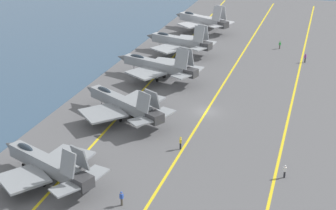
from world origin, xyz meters
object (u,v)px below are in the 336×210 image
crew_yellow_vest (181,142)px  crew_white_vest (285,171)px  crew_green_vest (280,45)px  crew_purple_vest (305,58)px  parked_jet_second (46,164)px  crew_blue_vest (122,198)px  parked_jet_third (122,103)px  parked_jet_fifth (179,41)px  parked_jet_fourth (157,65)px  parked_jet_sixth (201,20)px

crew_yellow_vest → crew_white_vest: (-3.12, -13.84, -0.05)m
crew_green_vest → crew_purple_vest: crew_purple_vest is taller
parked_jet_second → crew_blue_vest: size_ratio=8.89×
parked_jet_third → crew_white_vest: size_ratio=9.98×
crew_purple_vest → crew_blue_vest: (-56.59, 15.43, -0.03)m
parked_jet_second → crew_blue_vest: 10.61m
crew_green_vest → parked_jet_fifth: bearing=116.3°
parked_jet_second → crew_green_vest: (62.34, -19.95, -1.34)m
parked_jet_second → parked_jet_fifth: 52.67m
crew_purple_vest → parked_jet_fourth: bearing=125.9°
crew_yellow_vest → crew_blue_vest: crew_yellow_vest is taller
parked_jet_fourth → parked_jet_fifth: size_ratio=1.11×
crew_green_vest → crew_white_vest: crew_white_vest is taller
crew_yellow_vest → crew_white_vest: bearing=-102.7°
crew_yellow_vest → crew_purple_vest: size_ratio=0.99×
crew_yellow_vest → parked_jet_third: bearing=58.0°
parked_jet_third → crew_purple_vest: bearing=-34.4°
parked_jet_fourth → parked_jet_sixth: 34.99m
parked_jet_fourth → crew_blue_vest: 39.86m
parked_jet_third → crew_blue_vest: bearing=-157.8°
parked_jet_fifth → crew_green_vest: 21.91m
parked_jet_sixth → crew_yellow_vest: size_ratio=8.92×
parked_jet_third → crew_blue_vest: (-21.32, -8.68, -1.41)m
parked_jet_second → crew_green_vest: 65.47m
crew_yellow_vest → crew_green_vest: bearing=-8.2°
crew_green_vest → crew_purple_vest: (-7.86, -5.80, 0.08)m
crew_white_vest → crew_blue_vest: (-11.28, 16.23, 0.03)m
parked_jet_second → parked_jet_fifth: parked_jet_fifth is taller
crew_yellow_vest → crew_white_vest: crew_yellow_vest is taller
crew_white_vest → crew_purple_vest: bearing=1.0°
crew_green_vest → crew_white_vest: (-53.17, -6.60, 0.02)m
parked_jet_fourth → parked_jet_fifth: (16.03, 0.77, -0.06)m
crew_purple_vest → parked_jet_second: bearing=154.7°
parked_jet_third → crew_white_vest: parked_jet_third is taller
parked_jet_sixth → crew_purple_vest: size_ratio=8.82×
parked_jet_second → parked_jet_third: 19.28m
crew_white_vest → parked_jet_second: bearing=109.1°
crew_yellow_vest → crew_blue_vest: size_ratio=1.02×
parked_jet_third → crew_yellow_vest: (-6.92, -11.07, -1.39)m
parked_jet_fourth → parked_jet_fifth: bearing=2.8°
parked_jet_fourth → crew_white_vest: bearing=-137.2°
parked_jet_sixth → parked_jet_fourth: bearing=-178.6°
parked_jet_third → parked_jet_sixth: bearing=1.5°
parked_jet_third → crew_green_vest: parked_jet_third is taller
parked_jet_third → parked_jet_sixth: (52.41, 1.34, 0.28)m
parked_jet_fourth → crew_blue_vest: parked_jet_fourth is taller
parked_jet_fifth → parked_jet_fourth: bearing=-177.2°
parked_jet_second → crew_green_vest: size_ratio=9.37×
crew_white_vest → crew_yellow_vest: bearing=77.3°
parked_jet_fifth → parked_jet_sixth: parked_jet_sixth is taller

